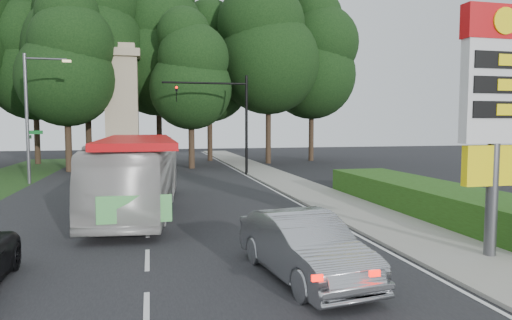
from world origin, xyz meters
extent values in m
cube|color=black|center=(0.00, 12.00, 0.01)|extent=(14.00, 80.00, 0.02)
cube|color=gray|center=(8.50, 12.00, 0.06)|extent=(3.00, 80.00, 0.12)
cube|color=#244512|center=(11.50, 8.00, 0.60)|extent=(3.00, 14.00, 1.20)
cylinder|color=#59595E|center=(9.20, 2.00, 1.60)|extent=(0.32, 0.32, 3.20)
cube|color=yellow|center=(9.20, 2.00, 2.60)|extent=(1.80, 0.25, 1.10)
cube|color=silver|center=(9.20, 2.00, 4.60)|extent=(2.00, 0.35, 2.80)
cube|color=red|center=(9.20, 2.00, 6.40)|extent=(2.10, 0.40, 0.90)
cylinder|color=yellow|center=(9.20, 1.78, 6.40)|extent=(0.70, 0.05, 0.70)
cube|color=black|center=(9.20, 1.81, 5.40)|extent=(1.70, 0.04, 0.45)
cube|color=black|center=(9.20, 1.81, 4.75)|extent=(1.70, 0.04, 0.45)
cube|color=black|center=(9.20, 1.81, 4.10)|extent=(1.70, 0.04, 0.45)
cylinder|color=black|center=(7.00, 24.00, 3.60)|extent=(0.20, 0.20, 7.20)
cylinder|color=black|center=(4.00, 24.00, 6.60)|extent=(6.00, 0.14, 0.14)
imported|color=black|center=(2.00, 24.00, 6.35)|extent=(0.18, 0.22, 1.10)
sphere|color=#FF0C05|center=(2.00, 23.85, 6.25)|extent=(0.18, 0.18, 0.18)
cylinder|color=#59595E|center=(-7.20, 22.00, 4.00)|extent=(0.20, 0.20, 8.00)
cylinder|color=#59595E|center=(-6.00, 22.00, 7.70)|extent=(2.40, 0.12, 0.12)
cube|color=#FFE599|center=(-4.80, 22.00, 7.60)|extent=(0.50, 0.22, 0.14)
cube|color=#0C591E|center=(-6.75, 22.00, 3.20)|extent=(0.85, 0.04, 0.22)
cube|color=#0C591E|center=(-7.20, 22.45, 2.90)|extent=(0.04, 0.85, 0.22)
cube|color=tan|center=(-2.00, 30.00, 4.50)|extent=(2.50, 2.50, 9.00)
cube|color=tan|center=(-2.00, 30.00, 9.30)|extent=(3.00, 3.00, 0.60)
cube|color=tan|center=(-2.00, 30.00, 9.80)|extent=(2.20, 2.20, 0.50)
cylinder|color=#2D2116|center=(-10.00, 37.00, 2.70)|extent=(0.50, 0.50, 5.40)
sphere|color=black|center=(-10.00, 37.00, 8.25)|extent=(8.40, 8.40, 8.40)
sphere|color=black|center=(-10.00, 37.00, 11.25)|extent=(7.20, 7.20, 7.20)
sphere|color=black|center=(-10.00, 37.00, 13.80)|extent=(5.40, 5.40, 5.40)
cylinder|color=#2D2116|center=(-5.00, 33.00, 3.24)|extent=(0.50, 0.50, 6.48)
sphere|color=black|center=(-5.00, 33.00, 9.90)|extent=(10.08, 10.08, 10.08)
sphere|color=black|center=(-5.00, 33.00, 13.50)|extent=(8.64, 8.64, 8.64)
cylinder|color=#2D2116|center=(1.00, 35.00, 2.97)|extent=(0.50, 0.50, 5.94)
sphere|color=black|center=(1.00, 35.00, 9.08)|extent=(9.24, 9.24, 9.24)
sphere|color=black|center=(1.00, 35.00, 12.38)|extent=(7.92, 7.92, 7.92)
cylinder|color=#2D2116|center=(6.00, 37.00, 2.61)|extent=(0.50, 0.50, 5.22)
sphere|color=black|center=(6.00, 37.00, 7.97)|extent=(8.12, 8.12, 8.12)
sphere|color=black|center=(6.00, 37.00, 10.88)|extent=(6.96, 6.96, 6.96)
sphere|color=black|center=(6.00, 37.00, 13.34)|extent=(5.22, 5.22, 5.22)
cylinder|color=#2D2116|center=(11.00, 33.00, 3.06)|extent=(0.50, 0.50, 6.12)
sphere|color=black|center=(11.00, 33.00, 9.35)|extent=(9.52, 9.52, 9.52)
sphere|color=black|center=(11.00, 33.00, 12.75)|extent=(8.16, 8.16, 8.16)
cylinder|color=#2D2116|center=(16.00, 35.00, 2.79)|extent=(0.50, 0.50, 5.58)
sphere|color=black|center=(16.00, 35.00, 8.53)|extent=(8.68, 8.68, 8.68)
sphere|color=black|center=(16.00, 35.00, 11.62)|extent=(7.44, 7.44, 7.44)
sphere|color=black|center=(16.00, 35.00, 14.26)|extent=(5.58, 5.58, 5.58)
cylinder|color=#2D2116|center=(-6.00, 29.00, 2.34)|extent=(0.50, 0.50, 4.68)
sphere|color=black|center=(-6.00, 29.00, 7.15)|extent=(7.28, 7.28, 7.28)
sphere|color=black|center=(-6.00, 29.00, 9.75)|extent=(6.24, 6.24, 6.24)
sphere|color=black|center=(-6.00, 29.00, 11.96)|extent=(4.68, 4.68, 4.68)
cylinder|color=#2D2116|center=(3.50, 29.50, 2.16)|extent=(0.50, 0.50, 4.32)
sphere|color=black|center=(3.50, 29.50, 6.60)|extent=(6.72, 6.72, 6.72)
sphere|color=black|center=(3.50, 29.50, 9.00)|extent=(5.76, 5.76, 5.76)
sphere|color=black|center=(3.50, 29.50, 11.04)|extent=(4.32, 4.32, 4.32)
imported|color=beige|center=(-0.37, 11.19, 1.57)|extent=(3.75, 11.48, 3.14)
imported|color=#9A9CA1|center=(3.70, 1.69, 0.79)|extent=(2.31, 4.96, 1.57)
camera|label=1|loc=(0.13, -8.53, 3.73)|focal=32.00mm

